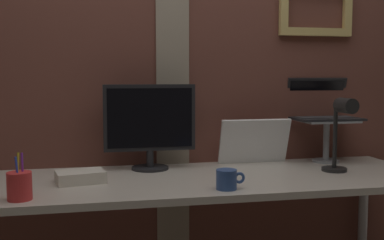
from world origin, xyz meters
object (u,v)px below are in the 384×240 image
at_px(monitor, 150,122).
at_px(pen_cup, 19,186).
at_px(coffee_mug, 227,179).
at_px(laptop, 321,107).
at_px(whiteboard_panel, 254,141).
at_px(desk_lamp, 341,127).

bearing_deg(monitor, pen_cup, -139.00).
height_order(pen_cup, coffee_mug, pen_cup).
relative_size(monitor, laptop, 1.29).
bearing_deg(monitor, whiteboard_panel, 4.08).
xyz_separation_m(monitor, whiteboard_panel, (0.55, 0.04, -0.12)).
xyz_separation_m(monitor, laptop, (0.94, 0.07, 0.05)).
xyz_separation_m(laptop, pen_cup, (-1.47, -0.54, -0.23)).
xyz_separation_m(laptop, desk_lamp, (-0.07, -0.35, -0.07)).
relative_size(whiteboard_panel, coffee_mug, 3.09).
height_order(laptop, desk_lamp, laptop).
distance_m(monitor, laptop, 0.94).
height_order(monitor, pen_cup, monitor).
distance_m(monitor, desk_lamp, 0.90).
distance_m(laptop, desk_lamp, 0.36).
distance_m(laptop, pen_cup, 1.59).
height_order(monitor, desk_lamp, monitor).
relative_size(whiteboard_panel, desk_lamp, 1.04).
bearing_deg(whiteboard_panel, laptop, 4.84).
relative_size(laptop, desk_lamp, 0.97).
height_order(desk_lamp, coffee_mug, desk_lamp).
bearing_deg(pen_cup, monitor, 41.00).
height_order(laptop, whiteboard_panel, laptop).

